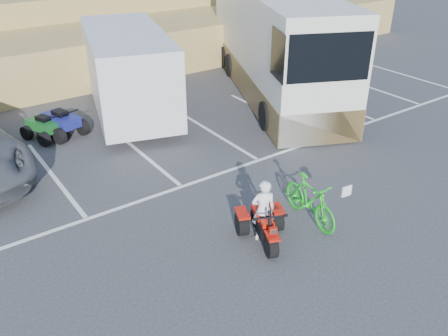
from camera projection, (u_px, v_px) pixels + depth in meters
ground at (233, 229)px, 11.25m from camera, size 100.00×100.00×0.00m
parking_stripes at (178, 156)px, 14.60m from camera, size 28.00×5.16×0.01m
grass_embankment at (35, 40)px, 21.68m from camera, size 40.00×8.50×3.10m
red_trike_atv at (264, 242)px, 10.82m from camera, size 1.59×1.79×0.96m
rider at (263, 210)px, 10.59m from camera, size 0.65×0.55×1.52m
green_dirt_bike at (310, 200)px, 11.31m from camera, size 0.77×1.97×1.15m
cargo_trailer at (128, 70)px, 16.93m from camera, size 4.30×6.90×3.00m
rv_motorhome at (274, 49)px, 19.11m from camera, size 7.15×11.29×4.00m
quad_atv_blue at (64, 135)px, 15.96m from camera, size 1.49×1.75×0.98m
quad_atv_green at (47, 138)px, 15.74m from camera, size 1.41×1.60×0.87m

